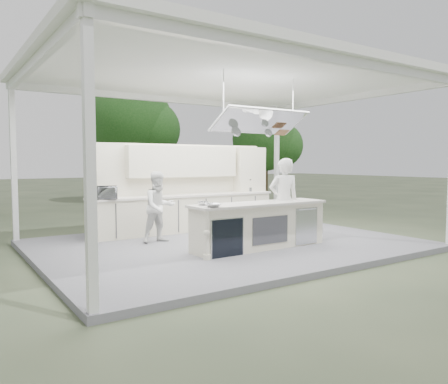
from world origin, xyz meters
TOP-DOWN VIEW (x-y plane):
  - ground at (0.00, 0.00)m, footprint 90.00×90.00m
  - stage_deck at (0.00, 0.00)m, footprint 8.00×6.00m
  - tent at (0.00, -0.01)m, footprint 8.20×6.20m
  - demo_island at (0.18, -0.91)m, footprint 3.10×0.79m
  - back_counter at (0.00, 1.90)m, footprint 5.08×0.72m
  - back_wall_unit at (0.44, 2.11)m, footprint 5.05×0.48m
  - tree_cluster at (-0.16, 9.77)m, footprint 19.55×9.40m
  - head_chef at (1.04, -0.70)m, footprint 0.79×0.64m
  - sous_chef at (-1.27, 0.84)m, footprint 0.81×0.65m
  - toaster_oven at (-2.20, 1.70)m, footprint 0.62×0.50m
  - bowl_large at (-1.10, -1.15)m, footprint 0.35×0.35m
  - bowl_small at (-1.06, -0.72)m, footprint 0.23×0.23m

SIDE VIEW (x-z plane):
  - ground at x=0.00m, z-range 0.00..0.00m
  - stage_deck at x=0.00m, z-range 0.00..0.12m
  - demo_island at x=0.18m, z-range 0.12..1.07m
  - back_counter at x=0.00m, z-range 0.12..1.07m
  - sous_chef at x=-1.27m, z-range 0.12..1.70m
  - head_chef at x=1.04m, z-range 0.12..2.00m
  - bowl_small at x=-1.06m, z-range 1.07..1.14m
  - bowl_large at x=-1.10m, z-range 1.07..1.14m
  - toaster_oven at x=-2.20m, z-range 1.07..1.36m
  - back_wall_unit at x=0.44m, z-range 0.45..2.70m
  - tree_cluster at x=-0.16m, z-range 0.36..6.21m
  - tent at x=0.00m, z-range 1.78..5.64m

